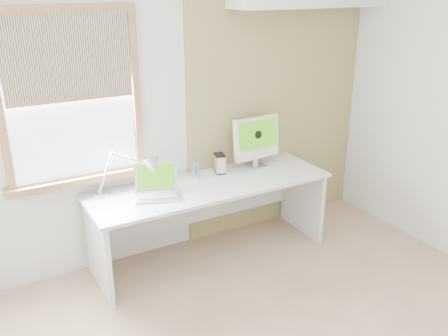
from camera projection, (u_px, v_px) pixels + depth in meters
room at (309, 176)px, 2.97m from camera, size 4.04×3.54×2.64m
accent_wall at (277, 101)px, 4.84m from camera, size 2.00×0.02×2.60m
window at (72, 100)px, 3.81m from camera, size 1.20×0.14×1.42m
desk at (208, 201)px, 4.44m from camera, size 2.20×0.70×0.73m
desk_lamp at (142, 170)px, 4.10m from camera, size 0.63×0.34×0.37m
laptop at (157, 187)px, 4.08m from camera, size 0.44×0.40×0.26m
phone_dock at (196, 174)px, 4.43m from camera, size 0.09×0.09×0.14m
external_drive at (220, 163)px, 4.55m from camera, size 0.12×0.16×0.18m
imac at (256, 139)px, 4.65m from camera, size 0.50×0.17×0.49m
keyboard at (283, 174)px, 4.51m from camera, size 0.42×0.14×0.02m
mouse at (266, 178)px, 4.41m from camera, size 0.07×0.10×0.03m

